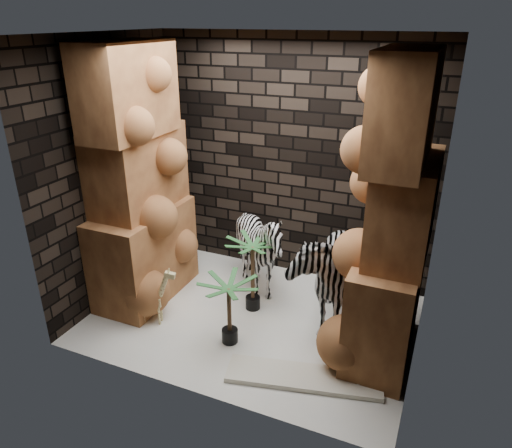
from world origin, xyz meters
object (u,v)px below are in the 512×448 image
at_px(palm_front, 253,275).
at_px(surfboard, 304,377).
at_px(zebra_left, 260,253).
at_px(palm_back, 229,312).
at_px(zebra_right, 325,261).
at_px(giraffe_toy, 150,295).

height_order(palm_front, surfboard, palm_front).
bearing_deg(zebra_left, palm_front, -79.19).
xyz_separation_m(palm_front, surfboard, (0.92, -0.90, -0.42)).
distance_m(zebra_left, palm_back, 1.05).
distance_m(zebra_left, surfboard, 1.69).
height_order(zebra_right, zebra_left, zebra_right).
relative_size(zebra_right, surfboard, 1.01).
bearing_deg(surfboard, giraffe_toy, 160.59).
relative_size(zebra_left, surfboard, 0.80).
distance_m(zebra_right, palm_back, 1.16).
height_order(zebra_left, palm_back, zebra_left).
relative_size(zebra_right, palm_front, 1.64).
xyz_separation_m(zebra_left, surfboard, (0.99, -1.27, -0.50)).
xyz_separation_m(zebra_right, surfboard, (0.12, -1.03, -0.71)).
bearing_deg(giraffe_toy, zebra_left, 36.32).
bearing_deg(zebra_left, zebra_right, -15.94).
distance_m(zebra_right, surfboard, 1.25).
bearing_deg(surfboard, zebra_left, 114.97).
bearing_deg(palm_back, palm_front, 92.44).
bearing_deg(palm_back, zebra_left, 95.50).
bearing_deg(palm_front, zebra_left, 100.88).
height_order(zebra_right, palm_back, zebra_right).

